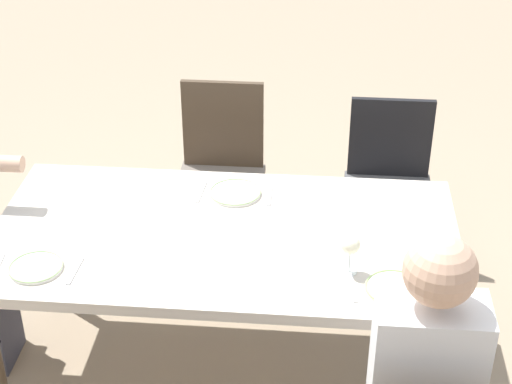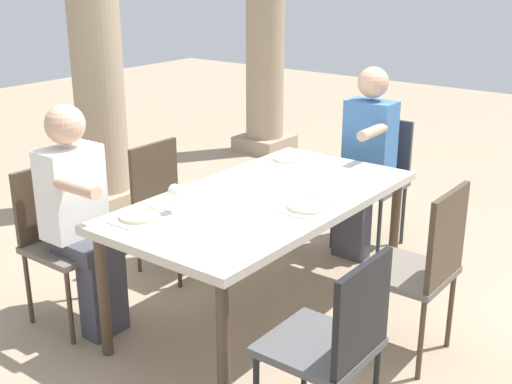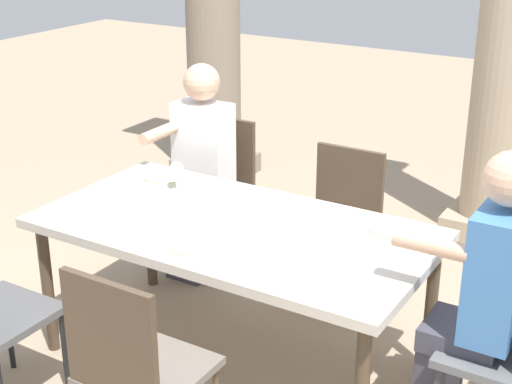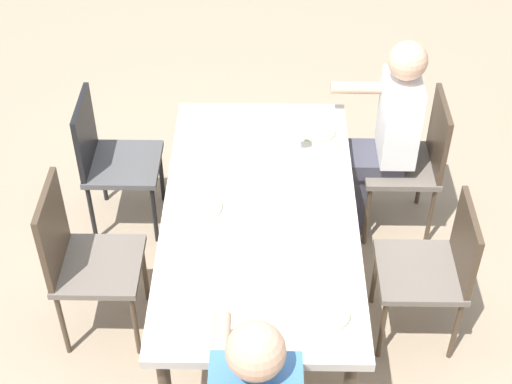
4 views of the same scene
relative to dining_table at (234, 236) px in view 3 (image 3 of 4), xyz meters
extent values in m
plane|color=gray|center=(0.00, 0.00, -0.69)|extent=(16.00, 16.00, 0.00)
cube|color=beige|center=(0.00, 0.00, 0.04)|extent=(1.89, 0.98, 0.05)
cylinder|color=#473828|center=(-0.86, 0.41, -0.34)|extent=(0.06, 0.06, 0.71)
cylinder|color=#473828|center=(0.86, 0.41, -0.34)|extent=(0.06, 0.06, 0.71)
cylinder|color=#473828|center=(-0.86, -0.41, -0.34)|extent=(0.06, 0.06, 0.71)
cube|color=#6A6158|center=(-0.73, 0.83, -0.22)|extent=(0.44, 0.44, 0.04)
cube|color=#473828|center=(-0.73, 1.03, 0.00)|extent=(0.42, 0.03, 0.45)
cylinder|color=#473828|center=(-0.92, 0.64, -0.47)|extent=(0.03, 0.03, 0.45)
cylinder|color=#473828|center=(-0.54, 0.64, -0.47)|extent=(0.03, 0.03, 0.45)
cylinder|color=#473828|center=(-0.92, 1.02, -0.47)|extent=(0.03, 0.03, 0.45)
cylinder|color=#473828|center=(-0.54, 1.02, -0.47)|extent=(0.03, 0.03, 0.45)
cylinder|color=black|center=(-0.54, -0.64, -0.47)|extent=(0.03, 0.03, 0.43)
cylinder|color=black|center=(-0.92, -0.64, -0.47)|extent=(0.03, 0.03, 0.43)
cube|color=#6A6158|center=(0.13, 0.83, -0.24)|extent=(0.44, 0.44, 0.04)
cube|color=#473828|center=(0.13, 1.03, -0.03)|extent=(0.42, 0.03, 0.41)
cylinder|color=#473828|center=(-0.06, 0.64, -0.47)|extent=(0.03, 0.03, 0.44)
cylinder|color=#473828|center=(0.32, 0.64, -0.47)|extent=(0.03, 0.03, 0.44)
cylinder|color=#473828|center=(-0.06, 1.02, -0.47)|extent=(0.03, 0.03, 0.44)
cylinder|color=#473828|center=(0.32, 1.02, -0.47)|extent=(0.03, 0.03, 0.44)
cube|color=#6A6158|center=(0.13, -0.83, -0.22)|extent=(0.44, 0.44, 0.04)
cube|color=#473828|center=(0.13, -1.03, 0.03)|extent=(0.42, 0.03, 0.49)
cylinder|color=#473828|center=(-0.06, -0.64, -0.46)|extent=(0.03, 0.03, 0.45)
cube|color=#5B5E61|center=(1.28, 0.00, -0.21)|extent=(0.44, 0.44, 0.04)
cylinder|color=#2D3338|center=(1.09, 0.19, -0.46)|extent=(0.03, 0.03, 0.46)
cube|color=#3F3F4C|center=(1.13, 0.00, -0.18)|extent=(0.32, 0.28, 0.10)
cube|color=#3F72B2|center=(1.24, 0.00, 0.14)|extent=(0.20, 0.34, 0.54)
sphere|color=tan|center=(1.24, 0.00, 0.54)|extent=(0.21, 0.21, 0.21)
cylinder|color=tan|center=(1.00, -0.14, 0.26)|extent=(0.30, 0.07, 0.07)
cube|color=#3F3F4C|center=(-0.73, 0.59, -0.46)|extent=(0.24, 0.14, 0.46)
cube|color=#3F3F4C|center=(-0.73, 0.68, -0.18)|extent=(0.28, 0.32, 0.10)
cube|color=white|center=(-0.73, 0.79, 0.12)|extent=(0.34, 0.20, 0.50)
sphere|color=tan|center=(-0.73, 0.79, 0.50)|extent=(0.22, 0.22, 0.22)
cylinder|color=tan|center=(-0.87, 0.55, 0.23)|extent=(0.07, 0.30, 0.07)
cube|color=gray|center=(-1.61, 2.20, -0.61)|extent=(0.56, 0.56, 0.16)
cube|color=tan|center=(0.67, 2.20, -0.61)|extent=(0.54, 0.54, 0.16)
cylinder|color=silver|center=(-0.66, 0.32, 0.07)|extent=(0.21, 0.21, 0.01)
torus|color=#A0BE77|center=(-0.66, 0.32, 0.08)|extent=(0.22, 0.22, 0.01)
cylinder|color=white|center=(-0.50, 0.22, 0.06)|extent=(0.06, 0.06, 0.00)
cylinder|color=white|center=(-0.50, 0.22, 0.11)|extent=(0.01, 0.01, 0.09)
sphere|color=#F2EFCC|center=(-0.50, 0.22, 0.19)|extent=(0.07, 0.07, 0.07)
cube|color=silver|center=(-0.81, 0.32, 0.07)|extent=(0.02, 0.17, 0.01)
cube|color=silver|center=(-0.51, 0.32, 0.07)|extent=(0.03, 0.17, 0.01)
cylinder|color=white|center=(-0.01, -0.30, 0.07)|extent=(0.22, 0.22, 0.01)
torus|color=#A4C786|center=(-0.01, -0.30, 0.08)|extent=(0.22, 0.22, 0.01)
cube|color=silver|center=(-0.16, -0.30, 0.07)|extent=(0.02, 0.17, 0.01)
cube|color=silver|center=(0.14, -0.30, 0.07)|extent=(0.03, 0.17, 0.01)
cylinder|color=white|center=(0.68, 0.31, 0.07)|extent=(0.20, 0.20, 0.01)
torus|color=#A4C786|center=(0.68, 0.31, 0.08)|extent=(0.20, 0.20, 0.01)
cube|color=silver|center=(0.53, 0.31, 0.07)|extent=(0.02, 0.17, 0.01)
cube|color=silver|center=(0.83, 0.31, 0.07)|extent=(0.03, 0.17, 0.01)
camera|label=1|loc=(-0.36, 2.69, 1.89)|focal=57.06mm
camera|label=2|loc=(-2.85, -2.12, 1.32)|focal=46.63mm
camera|label=3|loc=(1.81, -2.77, 1.54)|focal=53.44mm
camera|label=4|loc=(2.90, 0.03, 2.71)|focal=54.44mm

